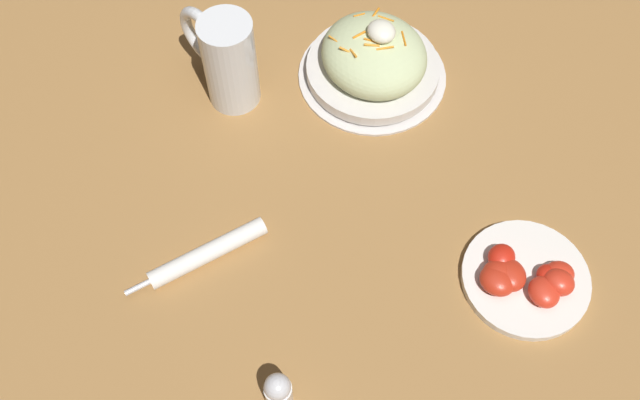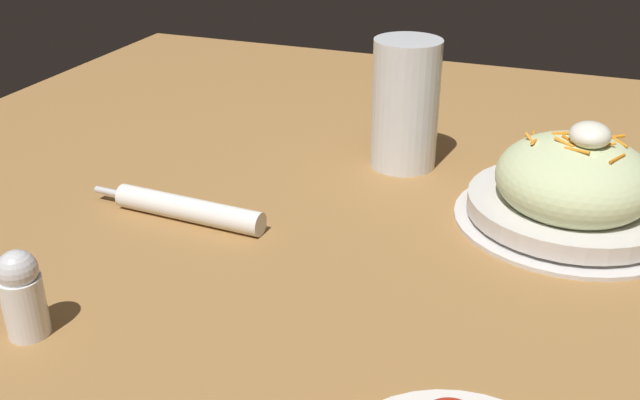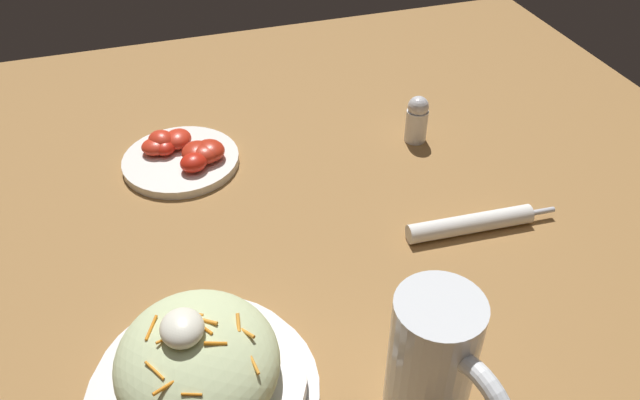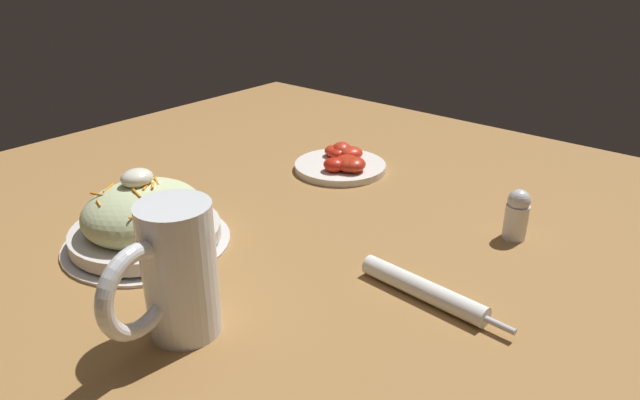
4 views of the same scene
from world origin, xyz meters
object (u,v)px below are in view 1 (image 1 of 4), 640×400
tomato_plate (525,278)px  salt_shaker (278,392)px  beer_mug (228,63)px  napkin_roll (207,253)px  salad_plate (374,61)px

tomato_plate → salt_shaker: size_ratio=2.26×
beer_mug → tomato_plate: size_ratio=0.90×
beer_mug → napkin_roll: 0.30m
salad_plate → beer_mug: beer_mug is taller
salad_plate → tomato_plate: bearing=174.4°
beer_mug → napkin_roll: size_ratio=0.75×
salad_plate → salt_shaker: bearing=132.1°
napkin_roll → tomato_plate: 0.43m
salad_plate → beer_mug: size_ratio=1.52×
salad_plate → salt_shaker: size_ratio=3.09×
salad_plate → napkin_roll: size_ratio=1.14×
napkin_roll → tomato_plate: (-0.27, -0.34, 0.00)m
napkin_roll → salt_shaker: salt_shaker is taller
salad_plate → napkin_roll: (-0.14, 0.38, -0.02)m
napkin_roll → salt_shaker: bearing=174.7°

